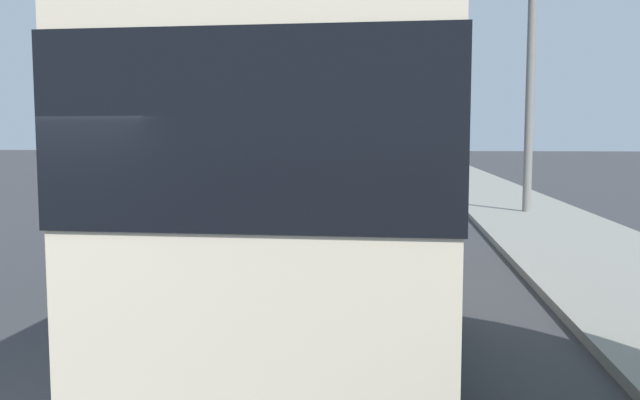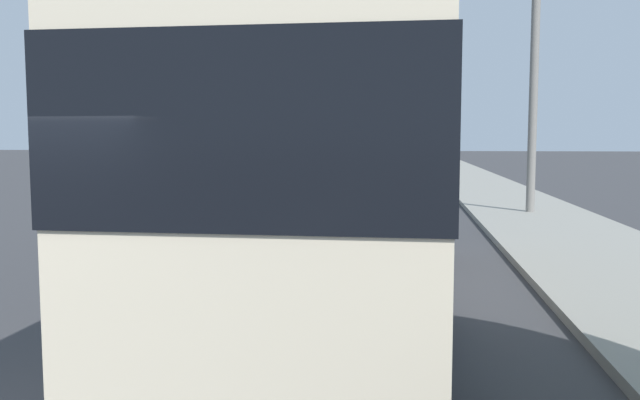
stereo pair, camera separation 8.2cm
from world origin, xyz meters
name	(u,v)px [view 2 (the right image)]	position (x,y,z in m)	size (l,w,h in m)	color
sidewalk_curb	(586,247)	(10.00, -6.65, 0.07)	(110.00, 3.60, 0.14)	gray
lane_divider_line	(276,244)	(10.00, 0.00, 0.00)	(110.00, 0.16, 0.01)	silver
coach_bus	(341,166)	(4.66, -1.94, 1.98)	(11.01, 2.69, 3.47)	beige
car_side_street	(299,169)	(29.72, 2.52, 0.73)	(4.48, 1.96, 1.53)	gold
car_oncoming	(386,171)	(27.76, -2.01, 0.72)	(4.02, 2.05, 1.53)	gray
utility_pole	(534,75)	(16.05, -6.62, 4.19)	(0.25, 0.25, 8.38)	slate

